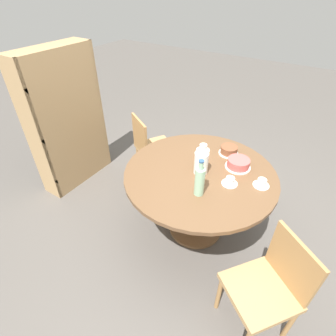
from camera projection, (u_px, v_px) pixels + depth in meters
The scene contains 12 objects.
ground_plane at pixel (195, 228), 2.78m from camera, with size 14.00×14.00×0.00m, color #56514C.
dining_table at pixel (199, 186), 2.42m from camera, with size 1.36×1.36×0.75m.
chair_a at pixel (268, 286), 1.77m from camera, with size 0.59×0.59×0.87m.
chair_b at pixel (151, 147), 3.17m from camera, with size 0.58×0.58×0.87m.
bookshelf at pixel (68, 122), 3.00m from camera, with size 0.89×0.28×1.60m.
coffee_pot at pixel (201, 162), 2.26m from camera, with size 0.12×0.12×0.24m.
water_bottle at pixel (200, 181), 2.02m from camera, with size 0.08×0.08×0.33m.
cake_main at pixel (238, 164), 2.36m from camera, with size 0.23×0.23×0.09m.
cake_second at pixel (229, 150), 2.54m from camera, with size 0.19×0.19×0.08m.
cup_a at pixel (261, 183), 2.16m from camera, with size 0.13×0.13×0.07m.
cup_b at pixel (203, 148), 2.60m from camera, with size 0.13×0.13×0.07m.
cup_c at pixel (230, 181), 2.18m from camera, with size 0.13×0.13×0.07m.
Camera 1 is at (-1.70, -0.76, 2.18)m, focal length 28.00 mm.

